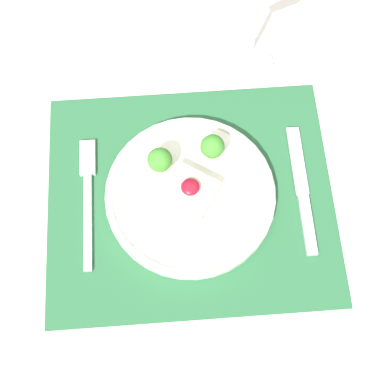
% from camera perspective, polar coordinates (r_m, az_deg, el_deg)
% --- Properties ---
extents(ground_plane, '(8.00, 8.00, 0.00)m').
position_cam_1_polar(ground_plane, '(1.57, -0.09, -10.70)').
color(ground_plane, gray).
extents(dining_table, '(1.48, 0.95, 0.78)m').
position_cam_1_polar(dining_table, '(0.90, -0.16, -2.72)').
color(dining_table, white).
rests_on(dining_table, ground_plane).
extents(placemat, '(0.43, 0.37, 0.00)m').
position_cam_1_polar(placemat, '(0.81, -0.17, -0.57)').
color(placemat, '#235633').
rests_on(placemat, dining_table).
extents(dinner_plate, '(0.26, 0.26, 0.07)m').
position_cam_1_polar(dinner_plate, '(0.80, -0.03, 0.02)').
color(dinner_plate, silver).
rests_on(dinner_plate, placemat).
extents(fork, '(0.02, 0.21, 0.01)m').
position_cam_1_polar(fork, '(0.83, -11.06, -0.10)').
color(fork, '#B2B2B7').
rests_on(fork, placemat).
extents(knife, '(0.02, 0.21, 0.01)m').
position_cam_1_polar(knife, '(0.83, 11.77, -0.56)').
color(knife, '#B2B2B7').
rests_on(knife, placemat).
extents(spoon, '(0.19, 0.04, 0.01)m').
position_cam_1_polar(spoon, '(0.93, 5.66, 13.59)').
color(spoon, '#B2B2B7').
rests_on(spoon, dining_table).
extents(wine_glass_near, '(0.08, 0.08, 0.17)m').
position_cam_1_polar(wine_glass_near, '(0.84, 7.15, 19.62)').
color(wine_glass_near, white).
rests_on(wine_glass_near, dining_table).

